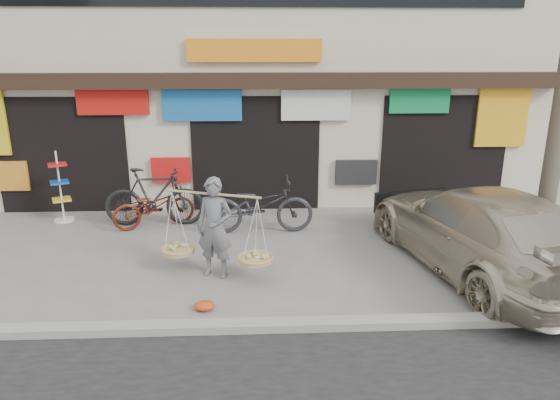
{
  "coord_description": "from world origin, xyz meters",
  "views": [
    {
      "loc": [
        0.06,
        -8.1,
        3.72
      ],
      "look_at": [
        0.46,
        0.9,
        0.99
      ],
      "focal_mm": 32.0,
      "sensor_mm": 36.0,
      "label": 1
    }
  ],
  "objects_px": {
    "street_vendor": "(215,231)",
    "bike_2": "(259,205)",
    "suv": "(480,229)",
    "bike_1": "(154,197)",
    "bike_0": "(154,206)",
    "display_rack": "(61,193)"
  },
  "relations": [
    {
      "from": "bike_2",
      "to": "suv",
      "type": "height_order",
      "value": "suv"
    },
    {
      "from": "bike_0",
      "to": "bike_2",
      "type": "relative_size",
      "value": 0.79
    },
    {
      "from": "bike_1",
      "to": "display_rack",
      "type": "height_order",
      "value": "display_rack"
    },
    {
      "from": "bike_0",
      "to": "display_rack",
      "type": "distance_m",
      "value": 2.2
    },
    {
      "from": "bike_0",
      "to": "display_rack",
      "type": "bearing_deg",
      "value": 53.29
    },
    {
      "from": "street_vendor",
      "to": "bike_2",
      "type": "bearing_deg",
      "value": 88.65
    },
    {
      "from": "bike_2",
      "to": "street_vendor",
      "type": "bearing_deg",
      "value": 158.75
    },
    {
      "from": "street_vendor",
      "to": "bike_1",
      "type": "height_order",
      "value": "street_vendor"
    },
    {
      "from": "bike_2",
      "to": "display_rack",
      "type": "distance_m",
      "value": 4.52
    },
    {
      "from": "bike_0",
      "to": "bike_1",
      "type": "relative_size",
      "value": 0.82
    },
    {
      "from": "street_vendor",
      "to": "bike_0",
      "type": "bearing_deg",
      "value": 139.73
    },
    {
      "from": "bike_0",
      "to": "bike_1",
      "type": "height_order",
      "value": "bike_1"
    },
    {
      "from": "bike_0",
      "to": "display_rack",
      "type": "xyz_separation_m",
      "value": [
        -2.14,
        0.5,
        0.18
      ]
    },
    {
      "from": "street_vendor",
      "to": "display_rack",
      "type": "distance_m",
      "value": 4.76
    },
    {
      "from": "bike_2",
      "to": "display_rack",
      "type": "xyz_separation_m",
      "value": [
        -4.42,
        0.93,
        0.06
      ]
    },
    {
      "from": "bike_2",
      "to": "suv",
      "type": "relative_size",
      "value": 0.41
    },
    {
      "from": "bike_2",
      "to": "suv",
      "type": "distance_m",
      "value": 4.31
    },
    {
      "from": "street_vendor",
      "to": "display_rack",
      "type": "height_order",
      "value": "street_vendor"
    },
    {
      "from": "bike_1",
      "to": "display_rack",
      "type": "relative_size",
      "value": 1.34
    },
    {
      "from": "suv",
      "to": "display_rack",
      "type": "xyz_separation_m",
      "value": [
        -8.22,
        2.97,
        -0.1
      ]
    },
    {
      "from": "bike_1",
      "to": "suv",
      "type": "relative_size",
      "value": 0.39
    },
    {
      "from": "street_vendor",
      "to": "suv",
      "type": "bearing_deg",
      "value": 19.08
    }
  ]
}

